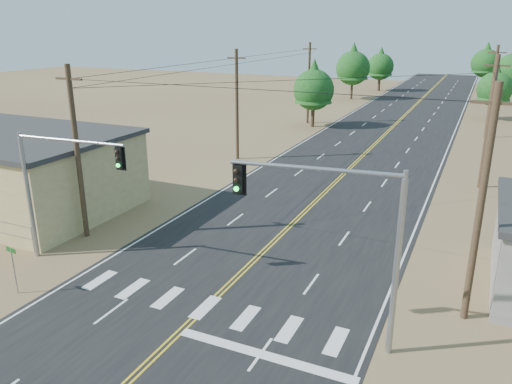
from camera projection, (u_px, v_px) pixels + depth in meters
The scene contains 15 objects.
road at pixel (340, 178), 41.14m from camera, with size 15.00×200.00×0.02m, color black.
utility_pole_left_near at pixel (77, 152), 28.19m from camera, with size 1.80×0.30×10.00m.
utility_pole_left_mid at pixel (237, 104), 45.41m from camera, with size 1.80×0.30×10.00m.
utility_pole_left_far at pixel (309, 83), 62.63m from camera, with size 1.80×0.30×10.00m.
utility_pole_right_near at pixel (481, 206), 19.85m from camera, with size 1.80×0.30×10.00m.
utility_pole_right_mid at pixel (489, 122), 37.07m from camera, with size 1.80×0.30×10.00m.
utility_pole_right_far at pixel (492, 91), 54.30m from camera, with size 1.80×0.30×10.00m.
signal_mast_left at pixel (54, 177), 25.11m from camera, with size 6.31×0.70×6.85m.
signal_mast_right at pixel (347, 228), 18.15m from camera, with size 6.39×1.18×7.27m.
street_sign at pixel (13, 263), 22.94m from camera, with size 0.69×0.12×2.32m.
tree_left_near at pixel (314, 86), 60.30m from camera, with size 4.93×4.93×8.21m.
tree_left_mid at pixel (353, 65), 83.28m from camera, with size 5.61×5.61×9.34m.
tree_left_far at pixel (381, 64), 93.97m from camera, with size 4.94×4.94×8.24m.
tree_right_near at pixel (495, 86), 64.88m from camera, with size 4.42×4.42×7.36m.
tree_right_far at pixel (486, 60), 96.19m from camera, with size 5.42×5.42×9.03m.
Camera 1 is at (10.18, -8.68, 11.94)m, focal length 35.00 mm.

